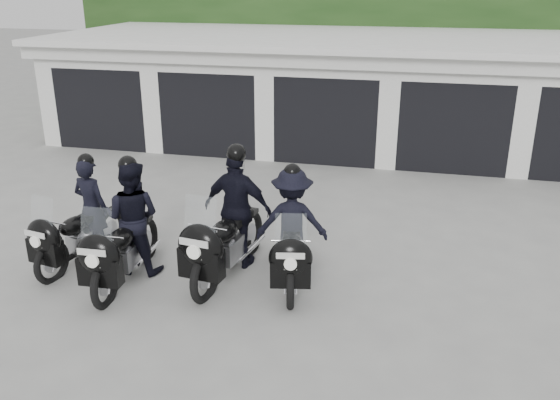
% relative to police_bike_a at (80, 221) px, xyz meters
% --- Properties ---
extents(ground, '(80.00, 80.00, 0.00)m').
position_rel_police_bike_a_xyz_m(ground, '(3.02, 0.90, -0.74)').
color(ground, '#9C9C97').
rests_on(ground, ground).
extents(garage_block, '(16.40, 6.80, 2.96)m').
position_rel_police_bike_a_xyz_m(garage_block, '(3.02, 8.96, 0.68)').
color(garage_block, white).
rests_on(garage_block, ground).
extents(background_vegetation, '(20.00, 3.90, 5.80)m').
position_rel_police_bike_a_xyz_m(background_vegetation, '(3.39, 13.82, 2.03)').
color(background_vegetation, '#1A3714').
rests_on(background_vegetation, ground).
extents(police_bike_a, '(0.88, 2.13, 1.87)m').
position_rel_police_bike_a_xyz_m(police_bike_a, '(0.00, 0.00, 0.00)').
color(police_bike_a, black).
rests_on(police_bike_a, ground).
extents(police_bike_b, '(0.94, 2.31, 2.01)m').
position_rel_police_bike_a_xyz_m(police_bike_b, '(1.01, -0.28, 0.11)').
color(police_bike_b, black).
rests_on(police_bike_b, ground).
extents(police_bike_c, '(1.25, 2.46, 2.15)m').
position_rel_police_bike_a_xyz_m(police_bike_c, '(2.55, 0.28, 0.17)').
color(police_bike_c, black).
rests_on(police_bike_c, ground).
extents(police_bike_d, '(1.23, 2.15, 1.89)m').
position_rel_police_bike_a_xyz_m(police_bike_d, '(3.51, 0.30, 0.07)').
color(police_bike_d, black).
rests_on(police_bike_d, ground).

